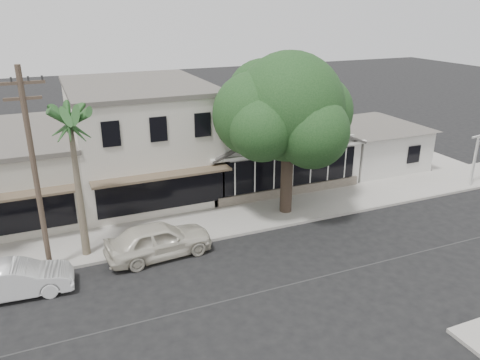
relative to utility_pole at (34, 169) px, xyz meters
name	(u,v)px	position (x,y,z in m)	size (l,w,h in m)	color
ground	(284,286)	(9.00, -5.20, -4.79)	(140.00, 140.00, 0.00)	black
sidewalk_north	(72,249)	(1.00, 1.55, -4.71)	(90.00, 3.50, 0.15)	#9E9991
corner_shop	(264,140)	(14.00, 7.27, -2.17)	(10.40, 8.60, 5.10)	silver
side_cottage	(371,146)	(22.20, 6.30, -3.29)	(6.00, 6.00, 3.00)	silver
row_building_near	(141,140)	(6.00, 8.30, -1.54)	(8.00, 10.00, 6.50)	beige
utility_pole	(34,169)	(0.00, 0.00, 0.00)	(1.80, 0.24, 9.00)	brown
car_0	(159,240)	(4.80, -0.63, -3.95)	(1.99, 4.94, 1.68)	beige
car_1	(16,280)	(-1.27, -1.49, -4.07)	(1.51, 4.34, 1.43)	white
shade_tree	(286,109)	(12.48, 1.57, 1.14)	(8.11, 7.34, 9.00)	#46362A
palm_east	(69,120)	(1.63, 0.67, 1.75)	(3.40, 3.40, 7.68)	#726651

